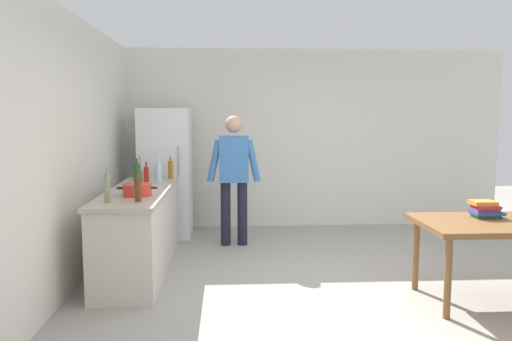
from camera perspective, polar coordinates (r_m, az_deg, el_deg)
name	(u,v)px	position (r m, az deg, el deg)	size (l,w,h in m)	color
ground_plane	(335,293)	(4.94, 9.19, -13.81)	(14.00, 14.00, 0.00)	#9E998E
wall_back	(294,139)	(7.61, 4.47, 3.70)	(6.40, 0.12, 2.70)	silver
wall_left	(61,153)	(4.99, -21.65, 1.92)	(0.12, 5.60, 2.70)	silver
kitchen_counter	(139,230)	(5.56, -13.38, -6.78)	(0.64, 2.20, 0.90)	beige
refrigerator	(166,173)	(7.03, -10.42, -0.28)	(0.70, 0.67, 1.80)	white
person	(234,171)	(6.41, -2.59, -0.10)	(0.70, 0.22, 1.70)	#1E1E2D
dining_table	(497,229)	(4.98, 26.12, -6.15)	(1.40, 0.90, 0.75)	brown
cooking_pot	(137,190)	(5.07, -13.59, -2.19)	(0.40, 0.28, 0.12)	red
utensil_jar	(139,175)	(6.21, -13.45, -0.47)	(0.11, 0.11, 0.32)	tan
bottle_sauce_red	(146,174)	(6.11, -12.59, -0.40)	(0.06, 0.06, 0.24)	#B22319
bottle_oil_amber	(171,170)	(6.37, -9.86, 0.11)	(0.06, 0.06, 0.28)	#996619
bottle_beer_brown	(138,190)	(4.71, -13.53, -2.26)	(0.06, 0.06, 0.26)	#5B3314
bottle_vinegar_tall	(107,188)	(4.75, -16.86, -1.92)	(0.06, 0.06, 0.32)	gray
bottle_wine_green	(137,176)	(5.51, -13.62, -0.63)	(0.08, 0.08, 0.34)	#1E5123
bottle_water_clear	(159,172)	(6.02, -11.22, -0.18)	(0.07, 0.07, 0.30)	silver
book_stack	(485,209)	(5.09, 25.01, -4.09)	(0.27, 0.21, 0.16)	#387A47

